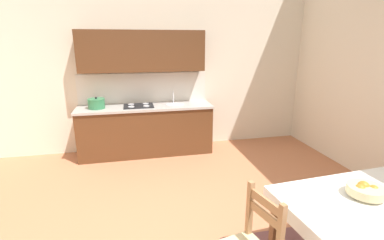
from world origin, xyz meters
The scene contains 5 objects.
ground_plane centered at (0.00, 0.00, -0.05)m, with size 6.71×6.03×0.10m, color #B7704C.
wall_back centered at (0.00, 2.77, 2.01)m, with size 6.71×0.12×4.01m, color silver.
kitchen_cabinetry centered at (-0.12, 2.44, 0.86)m, with size 2.39×0.63×2.20m.
dining_table centered at (1.53, -0.85, 0.62)m, with size 1.50×0.99×0.75m.
fruit_bowl centered at (1.53, -0.81, 0.81)m, with size 0.30×0.30×0.12m.
Camera 1 is at (-0.34, -2.53, 2.02)m, focal length 26.10 mm.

